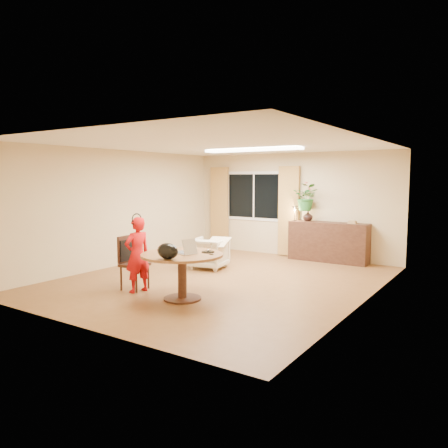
% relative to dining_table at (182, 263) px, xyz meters
% --- Properties ---
extents(floor, '(6.50, 6.50, 0.00)m').
position_rel_dining_table_xyz_m(floor, '(-0.23, 1.45, -0.60)').
color(floor, brown).
rests_on(floor, ground).
extents(ceiling, '(6.50, 6.50, 0.00)m').
position_rel_dining_table_xyz_m(ceiling, '(-0.23, 1.45, 2.00)').
color(ceiling, white).
rests_on(ceiling, wall_back).
extents(wall_back, '(5.50, 0.00, 5.50)m').
position_rel_dining_table_xyz_m(wall_back, '(-0.23, 4.70, 0.70)').
color(wall_back, tan).
rests_on(wall_back, floor).
extents(wall_left, '(0.00, 6.50, 6.50)m').
position_rel_dining_table_xyz_m(wall_left, '(-2.98, 1.45, 0.70)').
color(wall_left, tan).
rests_on(wall_left, floor).
extents(wall_right, '(0.00, 6.50, 6.50)m').
position_rel_dining_table_xyz_m(wall_right, '(2.52, 1.45, 0.70)').
color(wall_right, tan).
rests_on(wall_right, floor).
extents(window, '(1.70, 0.03, 1.30)m').
position_rel_dining_table_xyz_m(window, '(-1.33, 4.68, 0.90)').
color(window, white).
rests_on(window, wall_back).
extents(curtain_left, '(0.55, 0.08, 2.25)m').
position_rel_dining_table_xyz_m(curtain_left, '(-2.38, 4.61, 0.55)').
color(curtain_left, olive).
rests_on(curtain_left, wall_back).
extents(curtain_right, '(0.55, 0.08, 2.25)m').
position_rel_dining_table_xyz_m(curtain_right, '(-0.28, 4.61, 0.55)').
color(curtain_right, olive).
rests_on(curtain_right, wall_back).
extents(ceiling_panel, '(2.20, 0.35, 0.05)m').
position_rel_dining_table_xyz_m(ceiling_panel, '(-0.23, 2.65, 1.97)').
color(ceiling_panel, white).
rests_on(ceiling_panel, ceiling).
extents(dining_table, '(1.33, 1.33, 0.76)m').
position_rel_dining_table_xyz_m(dining_table, '(0.00, 0.00, 0.00)').
color(dining_table, brown).
rests_on(dining_table, floor).
extents(dining_chair, '(0.50, 0.46, 0.95)m').
position_rel_dining_table_xyz_m(dining_chair, '(-1.11, 0.04, -0.12)').
color(dining_chair, black).
rests_on(dining_chair, floor).
extents(child, '(0.54, 0.42, 1.31)m').
position_rel_dining_table_xyz_m(child, '(-0.95, -0.05, 0.06)').
color(child, red).
rests_on(child, floor).
extents(laptop, '(0.44, 0.35, 0.26)m').
position_rel_dining_table_xyz_m(laptop, '(-0.00, 0.03, 0.29)').
color(laptop, '#B7B7BC').
rests_on(laptop, dining_table).
extents(tumbler, '(0.10, 0.10, 0.12)m').
position_rel_dining_table_xyz_m(tumbler, '(-0.01, 0.31, 0.22)').
color(tumbler, white).
rests_on(tumbler, dining_table).
extents(wine_glass, '(0.08, 0.08, 0.20)m').
position_rel_dining_table_xyz_m(wine_glass, '(0.45, 0.19, 0.26)').
color(wine_glass, white).
rests_on(wine_glass, dining_table).
extents(pot_lid, '(0.22, 0.22, 0.03)m').
position_rel_dining_table_xyz_m(pot_lid, '(0.28, 0.32, 0.18)').
color(pot_lid, white).
rests_on(pot_lid, dining_table).
extents(handbag, '(0.42, 0.33, 0.25)m').
position_rel_dining_table_xyz_m(handbag, '(0.13, -0.50, 0.28)').
color(handbag, black).
rests_on(handbag, dining_table).
extents(armchair, '(0.83, 0.85, 0.67)m').
position_rel_dining_table_xyz_m(armchair, '(-1.07, 2.26, -0.26)').
color(armchair, beige).
rests_on(armchair, floor).
extents(throw, '(0.56, 0.64, 0.03)m').
position_rel_dining_table_xyz_m(throw, '(-0.82, 2.23, 0.09)').
color(throw, beige).
rests_on(throw, armchair).
extents(sideboard, '(1.87, 0.46, 0.94)m').
position_rel_dining_table_xyz_m(sideboard, '(0.83, 4.46, -0.13)').
color(sideboard, black).
rests_on(sideboard, floor).
extents(vase, '(0.25, 0.25, 0.25)m').
position_rel_dining_table_xyz_m(vase, '(0.30, 4.46, 0.46)').
color(vase, black).
rests_on(vase, sideboard).
extents(bouquet, '(0.65, 0.58, 0.66)m').
position_rel_dining_table_xyz_m(bouquet, '(0.26, 4.46, 0.92)').
color(bouquet, '#276927').
rests_on(bouquet, vase).
extents(book_stack, '(0.19, 0.14, 0.07)m').
position_rel_dining_table_xyz_m(book_stack, '(1.38, 4.46, 0.38)').
color(book_stack, '#95724C').
rests_on(book_stack, sideboard).
extents(desk_lamp, '(0.18, 0.18, 0.37)m').
position_rel_dining_table_xyz_m(desk_lamp, '(-0.02, 4.41, 0.53)').
color(desk_lamp, black).
rests_on(desk_lamp, sideboard).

